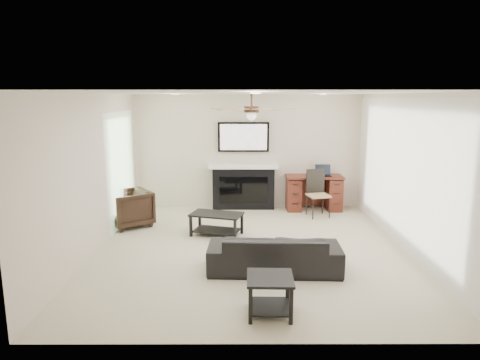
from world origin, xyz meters
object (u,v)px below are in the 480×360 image
at_px(fireplace_unit, 243,166).
at_px(desk, 314,193).
at_px(coffee_table, 217,224).
at_px(sofa, 274,252).
at_px(armchair, 129,208).

xyz_separation_m(fireplace_unit, desk, (1.53, -0.11, -0.57)).
bearing_deg(desk, fireplace_unit, 175.72).
relative_size(coffee_table, fireplace_unit, 0.47).
bearing_deg(sofa, desk, -106.30).
distance_m(coffee_table, fireplace_unit, 2.08).
bearing_deg(coffee_table, sofa, -43.92).
distance_m(armchair, coffee_table, 1.79).
xyz_separation_m(sofa, coffee_table, (-0.90, 1.60, -0.07)).
xyz_separation_m(sofa, fireplace_unit, (-0.40, 3.47, 0.68)).
xyz_separation_m(sofa, armchair, (-2.60, 2.15, 0.08)).
relative_size(sofa, coffee_table, 2.08).
relative_size(armchair, fireplace_unit, 0.40).
xyz_separation_m(sofa, desk, (1.13, 3.36, 0.11)).
bearing_deg(desk, coffee_table, -139.20).
height_order(sofa, desk, desk).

